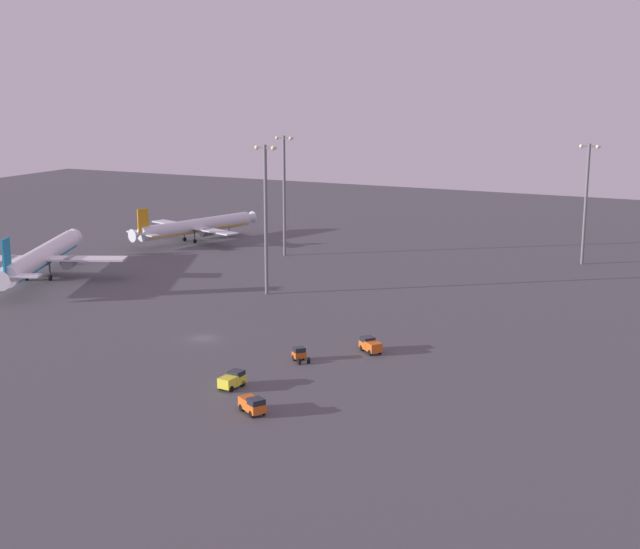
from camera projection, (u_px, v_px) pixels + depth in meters
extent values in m
plane|color=#4C4C51|center=(203.00, 338.00, 145.46)|extent=(416.00, 416.00, 0.00)
cylinder|color=white|center=(42.00, 256.00, 188.59)|extent=(20.50, 39.06, 4.31)
cone|color=white|center=(72.00, 238.00, 209.83)|extent=(4.85, 4.15, 4.09)
cone|color=white|center=(3.00, 279.00, 167.12)|extent=(4.83, 4.48, 3.88)
cube|color=white|center=(40.00, 258.00, 187.53)|extent=(35.01, 18.86, 0.40)
cube|color=white|center=(7.00, 276.00, 169.18)|extent=(12.50, 7.55, 0.40)
cube|color=#1984B2|center=(7.00, 258.00, 168.76)|extent=(1.78, 3.45, 7.37)
cylinder|color=slate|center=(11.00, 262.00, 187.85)|extent=(3.94, 4.74, 2.49)
cylinder|color=slate|center=(70.00, 262.00, 187.56)|extent=(3.94, 4.74, 2.49)
cube|color=#1984B2|center=(42.00, 262.00, 188.85)|extent=(18.78, 35.90, 0.41)
cylinder|color=#333338|center=(61.00, 254.00, 201.77)|extent=(0.32, 0.32, 4.03)
cylinder|color=black|center=(62.00, 262.00, 202.21)|extent=(0.92, 1.32, 1.25)
cylinder|color=#333338|center=(26.00, 268.00, 186.32)|extent=(0.32, 0.32, 4.03)
cylinder|color=black|center=(27.00, 278.00, 186.76)|extent=(0.92, 1.32, 1.25)
cylinder|color=#333338|center=(50.00, 268.00, 186.20)|extent=(0.32, 0.32, 4.03)
cylinder|color=black|center=(50.00, 278.00, 186.64)|extent=(0.92, 1.32, 1.25)
cylinder|color=silver|center=(196.00, 226.00, 231.19)|extent=(14.33, 34.29, 3.68)
cone|color=silver|center=(249.00, 218.00, 244.38)|extent=(4.05, 3.30, 3.50)
cone|color=silver|center=(136.00, 235.00, 217.86)|extent=(3.99, 3.61, 3.31)
cube|color=silver|center=(194.00, 227.00, 230.54)|extent=(30.67, 13.31, 0.34)
cube|color=silver|center=(143.00, 233.00, 219.12)|extent=(10.85, 5.52, 0.34)
cube|color=orange|center=(143.00, 221.00, 218.68)|extent=(1.24, 3.04, 6.30)
cylinder|color=slate|center=(181.00, 227.00, 234.26)|extent=(3.11, 3.98, 2.13)
cylinder|color=slate|center=(207.00, 232.00, 227.12)|extent=(3.11, 3.98, 2.13)
cube|color=orange|center=(197.00, 230.00, 231.41)|extent=(13.11, 31.53, 0.35)
cylinder|color=#333338|center=(229.00, 227.00, 239.48)|extent=(0.27, 0.27, 3.44)
cylinder|color=black|center=(229.00, 234.00, 239.85)|extent=(0.70, 1.13, 1.07)
cylinder|color=#333338|center=(184.00, 233.00, 231.27)|extent=(0.27, 0.27, 3.44)
cylinder|color=black|center=(184.00, 239.00, 231.65)|extent=(0.70, 1.13, 1.07)
cylinder|color=#333338|center=(194.00, 235.00, 228.42)|extent=(0.27, 0.27, 3.44)
cylinder|color=black|center=(195.00, 241.00, 228.79)|extent=(0.70, 1.13, 1.07)
cube|color=#D85919|center=(299.00, 355.00, 134.01)|extent=(2.39, 2.41, 0.90)
cube|color=#1E232D|center=(299.00, 350.00, 133.83)|extent=(2.15, 2.17, 0.70)
cylinder|color=black|center=(294.00, 358.00, 134.01)|extent=(0.88, 0.82, 0.90)
cylinder|color=black|center=(303.00, 356.00, 134.60)|extent=(0.88, 0.82, 0.90)
cylinder|color=black|center=(299.00, 362.00, 132.18)|extent=(0.88, 0.82, 0.90)
cylinder|color=black|center=(308.00, 360.00, 132.77)|extent=(0.88, 0.82, 0.90)
cube|color=yellow|center=(236.00, 379.00, 122.81)|extent=(2.22, 2.30, 1.10)
cube|color=#1E232D|center=(236.00, 373.00, 122.61)|extent=(2.03, 2.04, 0.70)
cube|color=yellow|center=(228.00, 382.00, 121.20)|extent=(2.17, 2.59, 1.40)
cylinder|color=black|center=(233.00, 381.00, 123.61)|extent=(0.40, 0.93, 0.90)
cylinder|color=black|center=(243.00, 383.00, 122.74)|extent=(0.40, 0.93, 0.90)
cylinder|color=black|center=(221.00, 387.00, 121.37)|extent=(0.40, 0.93, 0.90)
cylinder|color=black|center=(231.00, 389.00, 120.50)|extent=(0.40, 0.93, 0.90)
cube|color=#D85919|center=(256.00, 408.00, 112.11)|extent=(2.84, 2.80, 1.10)
cube|color=#1E232D|center=(256.00, 401.00, 111.92)|extent=(2.54, 2.53, 0.70)
cube|color=#D85919|center=(249.00, 402.00, 113.62)|extent=(3.05, 2.89, 1.40)
cylinder|color=black|center=(263.00, 411.00, 112.44)|extent=(0.92, 0.73, 0.90)
cylinder|color=black|center=(251.00, 414.00, 111.54)|extent=(0.92, 0.73, 0.90)
cylinder|color=black|center=(253.00, 405.00, 114.64)|extent=(0.92, 0.73, 0.90)
cylinder|color=black|center=(241.00, 408.00, 113.73)|extent=(0.92, 0.73, 0.90)
cube|color=#D85919|center=(367.00, 344.00, 138.77)|extent=(2.89, 2.88, 1.10)
cube|color=#1E232D|center=(368.00, 339.00, 138.57)|extent=(2.59, 2.59, 0.70)
cube|color=#D85919|center=(373.00, 347.00, 137.07)|extent=(3.07, 3.00, 1.40)
cylinder|color=black|center=(362.00, 348.00, 138.79)|extent=(0.89, 0.80, 0.90)
cylinder|color=black|center=(371.00, 347.00, 139.50)|extent=(0.89, 0.80, 0.90)
cylinder|color=black|center=(370.00, 353.00, 136.42)|extent=(0.89, 0.80, 0.90)
cylinder|color=black|center=(380.00, 351.00, 137.14)|extent=(0.89, 0.80, 0.90)
cylinder|color=slate|center=(284.00, 196.00, 210.15)|extent=(0.70, 0.70, 28.59)
cube|color=slate|center=(284.00, 138.00, 207.17)|extent=(4.80, 0.40, 0.40)
sphere|color=#F9EAB2|center=(277.00, 138.00, 207.92)|extent=(0.90, 0.90, 0.90)
sphere|color=#F9EAB2|center=(291.00, 138.00, 206.42)|extent=(0.90, 0.90, 0.90)
cylinder|color=slate|center=(266.00, 221.00, 172.18)|extent=(0.70, 0.70, 29.35)
cube|color=slate|center=(265.00, 148.00, 169.12)|extent=(4.80, 0.40, 0.40)
sphere|color=#F9EAB2|center=(257.00, 147.00, 169.87)|extent=(0.90, 0.90, 0.90)
sphere|color=#F9EAB2|center=(273.00, 148.00, 168.37)|extent=(0.90, 0.90, 0.90)
cylinder|color=slate|center=(586.00, 205.00, 200.39)|extent=(0.70, 0.70, 27.42)
cube|color=slate|center=(589.00, 146.00, 197.53)|extent=(4.80, 0.40, 0.40)
sphere|color=#F9EAB2|center=(581.00, 146.00, 198.28)|extent=(0.90, 0.90, 0.90)
sphere|color=#F9EAB2|center=(598.00, 147.00, 196.78)|extent=(0.90, 0.90, 0.90)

